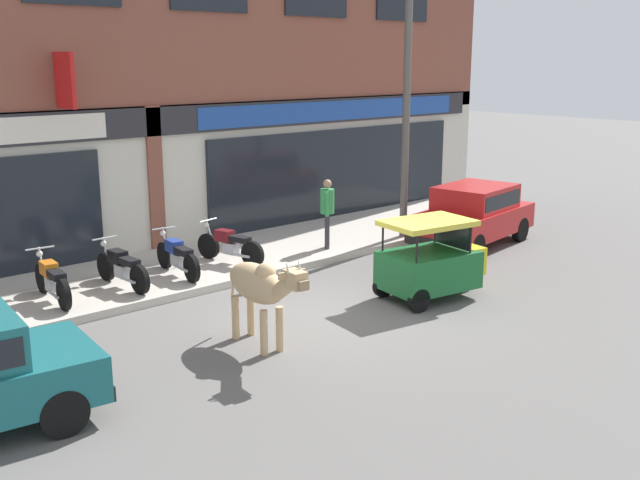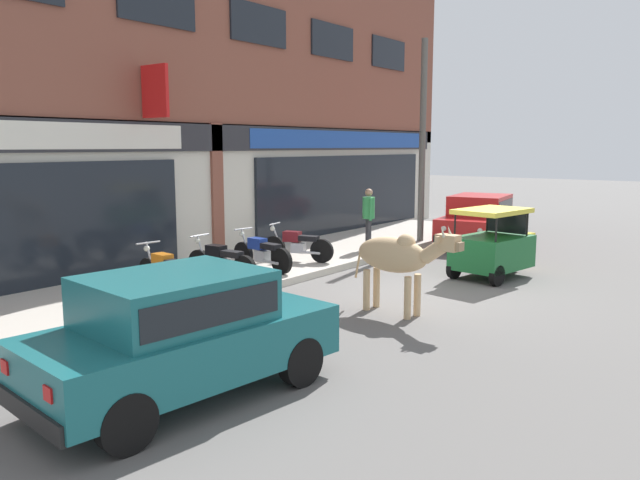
% 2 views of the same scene
% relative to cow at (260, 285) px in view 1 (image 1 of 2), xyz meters
% --- Properties ---
extents(ground_plane, '(90.00, 90.00, 0.00)m').
position_rel_cow_xyz_m(ground_plane, '(1.72, 0.65, -1.01)').
color(ground_plane, '#605E5B').
extents(sidewalk, '(19.00, 3.30, 0.15)m').
position_rel_cow_xyz_m(sidewalk, '(1.72, 4.50, -0.93)').
color(sidewalk, '#B7AFA3').
rests_on(sidewalk, ground).
extents(shop_building, '(23.00, 1.40, 9.94)m').
position_rel_cow_xyz_m(shop_building, '(1.72, 6.41, 3.76)').
color(shop_building, brown).
rests_on(shop_building, ground).
extents(cow, '(0.66, 2.15, 1.61)m').
position_rel_cow_xyz_m(cow, '(0.00, 0.00, 0.00)').
color(cow, tan).
rests_on(cow, ground).
extents(car_1, '(3.77, 2.11, 1.46)m').
position_rel_cow_xyz_m(car_1, '(7.85, 1.82, -0.19)').
color(car_1, black).
rests_on(car_1, ground).
extents(auto_rickshaw, '(2.09, 1.42, 1.52)m').
position_rel_cow_xyz_m(auto_rickshaw, '(3.91, -0.18, -0.35)').
color(auto_rickshaw, black).
rests_on(auto_rickshaw, ground).
extents(motorcycle_0, '(0.52, 1.81, 0.88)m').
position_rel_cow_xyz_m(motorcycle_0, '(-1.69, 3.94, -0.46)').
color(motorcycle_0, black).
rests_on(motorcycle_0, sidewalk).
extents(motorcycle_1, '(0.52, 1.81, 0.88)m').
position_rel_cow_xyz_m(motorcycle_1, '(-0.35, 3.89, -0.46)').
color(motorcycle_1, black).
rests_on(motorcycle_1, sidewalk).
extents(motorcycle_2, '(0.52, 1.81, 0.88)m').
position_rel_cow_xyz_m(motorcycle_2, '(0.87, 3.89, -0.46)').
color(motorcycle_2, black).
rests_on(motorcycle_2, sidewalk).
extents(motorcycle_3, '(0.66, 1.78, 0.88)m').
position_rel_cow_xyz_m(motorcycle_3, '(2.20, 3.96, -0.46)').
color(motorcycle_3, black).
rests_on(motorcycle_3, sidewalk).
extents(pedestrian, '(0.37, 0.39, 1.60)m').
position_rel_cow_xyz_m(pedestrian, '(4.62, 3.51, 0.13)').
color(pedestrian, '#2D2D33').
rests_on(pedestrian, sidewalk).
extents(utility_pole, '(0.18, 0.18, 5.63)m').
position_rel_cow_xyz_m(utility_pole, '(6.82, 3.15, 1.96)').
color(utility_pole, '#595651').
rests_on(utility_pole, sidewalk).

